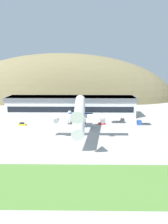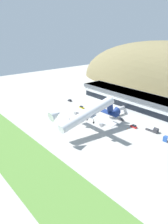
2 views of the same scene
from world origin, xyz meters
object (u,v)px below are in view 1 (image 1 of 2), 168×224
(terminal_building, at_px, (71,105))
(cargo_airplane, at_px, (79,114))
(fuel_truck, at_px, (143,122))
(service_car_3, at_px, (102,123))
(jetway_0, at_px, (69,116))
(box_truck, at_px, (118,120))
(traffic_cone_0, at_px, (101,126))
(traffic_cone_1, at_px, (69,128))
(service_car_0, at_px, (22,124))
(service_car_1, at_px, (81,122))

(terminal_building, xyz_separation_m, cargo_airplane, (7.12, -46.40, 3.96))
(fuel_truck, bearing_deg, service_car_3, 178.30)
(jetway_0, distance_m, cargo_airplane, 31.55)
(jetway_0, bearing_deg, box_truck, -2.59)
(traffic_cone_0, height_order, traffic_cone_1, same)
(terminal_building, relative_size, traffic_cone_0, 146.90)
(cargo_airplane, distance_m, service_car_0, 41.39)
(terminal_building, distance_m, traffic_cone_0, 32.96)
(cargo_airplane, bearing_deg, terminal_building, 98.73)
(cargo_airplane, height_order, service_car_3, cargo_airplane)
(traffic_cone_1, bearing_deg, terminal_building, 91.56)
(fuel_truck, height_order, traffic_cone_1, fuel_truck)
(traffic_cone_0, bearing_deg, cargo_airplane, -119.19)
(jetway_0, distance_m, traffic_cone_0, 21.34)
(fuel_truck, height_order, box_truck, box_truck)
(fuel_truck, bearing_deg, box_truck, 162.06)
(jetway_0, bearing_deg, cargo_airplane, -75.95)
(box_truck, distance_m, traffic_cone_1, 31.02)
(cargo_airplane, relative_size, box_truck, 6.56)
(cargo_airplane, relative_size, traffic_cone_1, 83.91)
(fuel_truck, height_order, traffic_cone_0, fuel_truck)
(box_truck, bearing_deg, traffic_cone_1, -155.67)
(fuel_truck, distance_m, box_truck, 14.64)
(terminal_building, xyz_separation_m, service_car_1, (7.07, -19.37, -6.81))
(service_car_0, xyz_separation_m, fuel_truck, (69.31, 2.00, 0.83))
(terminal_building, relative_size, box_truck, 11.49)
(cargo_airplane, height_order, service_car_1, cargo_airplane)
(service_car_0, bearing_deg, service_car_3, 3.39)
(cargo_airplane, xyz_separation_m, service_car_1, (-0.05, 27.03, -10.77))
(traffic_cone_0, bearing_deg, box_truck, 38.15)
(cargo_airplane, height_order, service_car_0, cargo_airplane)
(terminal_building, height_order, service_car_1, terminal_building)
(terminal_building, height_order, traffic_cone_0, terminal_building)
(service_car_0, xyz_separation_m, service_car_1, (33.38, 5.12, -0.01))
(traffic_cone_0, bearing_deg, service_car_1, 147.47)
(terminal_building, bearing_deg, box_truck, -31.73)
(terminal_building, bearing_deg, fuel_truck, -27.61)
(traffic_cone_0, relative_size, traffic_cone_1, 1.00)
(terminal_building, height_order, service_car_0, terminal_building)
(service_car_1, bearing_deg, service_car_0, -171.28)
(jetway_0, bearing_deg, fuel_truck, -7.68)
(service_car_1, xyz_separation_m, service_car_3, (12.21, -2.42, 0.06))
(jetway_0, xyz_separation_m, service_car_3, (19.61, -5.14, -3.29))
(terminal_building, distance_m, jetway_0, 17.01)
(terminal_building, relative_size, traffic_cone_1, 146.90)
(cargo_airplane, bearing_deg, traffic_cone_0, 60.81)
(cargo_airplane, bearing_deg, box_truck, 52.31)
(jetway_0, xyz_separation_m, fuel_truck, (43.33, -5.84, -2.51))
(service_car_0, distance_m, traffic_cone_1, 27.85)
(box_truck, bearing_deg, fuel_truck, -17.94)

